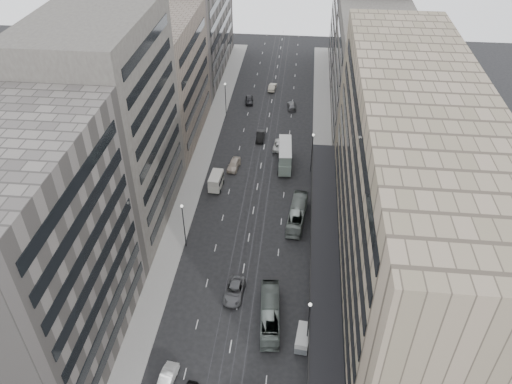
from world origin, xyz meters
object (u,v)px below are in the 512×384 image
at_px(panel_van, 216,181).
at_px(bus_near, 270,314).
at_px(sedan_1, 167,379).
at_px(double_decker, 285,155).
at_px(vw_microbus, 303,338).
at_px(sedan_2, 234,291).
at_px(bus_far, 297,214).

bearing_deg(panel_van, bus_near, -64.05).
distance_m(panel_van, sedan_1, 39.84).
distance_m(double_decker, panel_van, 14.74).
height_order(bus_near, double_decker, double_decker).
relative_size(vw_microbus, sedan_2, 0.73).
relative_size(vw_microbus, panel_van, 0.88).
distance_m(vw_microbus, panel_van, 36.56).
distance_m(bus_far, sedan_1, 35.09).
bearing_deg(panel_van, sedan_1, -85.75).
distance_m(vw_microbus, sedan_2, 12.31).
height_order(bus_far, vw_microbus, bus_far).
xyz_separation_m(bus_far, double_decker, (-3.01, 16.24, 1.06)).
bearing_deg(sedan_2, panel_van, 108.19).
bearing_deg(vw_microbus, sedan_1, -148.95).
bearing_deg(double_decker, panel_van, -148.51).
height_order(double_decker, vw_microbus, double_decker).
bearing_deg(double_decker, sedan_2, -102.19).
relative_size(double_decker, sedan_2, 1.55).
xyz_separation_m(bus_near, vw_microbus, (4.49, -3.24, -0.28)).
distance_m(bus_far, vw_microbus, 24.72).
height_order(double_decker, panel_van, double_decker).
bearing_deg(bus_near, bus_far, -101.89).
bearing_deg(sedan_2, bus_near, -33.98).
distance_m(sedan_1, sedan_2, 15.87).
relative_size(double_decker, sedan_1, 1.88).
bearing_deg(bus_far, sedan_2, 70.08).
distance_m(vw_microbus, sedan_1, 17.64).
height_order(double_decker, sedan_2, double_decker).
height_order(bus_near, sedan_1, bus_near).
height_order(double_decker, sedan_1, double_decker).
xyz_separation_m(bus_near, bus_far, (2.91, 21.43, -0.01)).
bearing_deg(panel_van, vw_microbus, -59.50).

